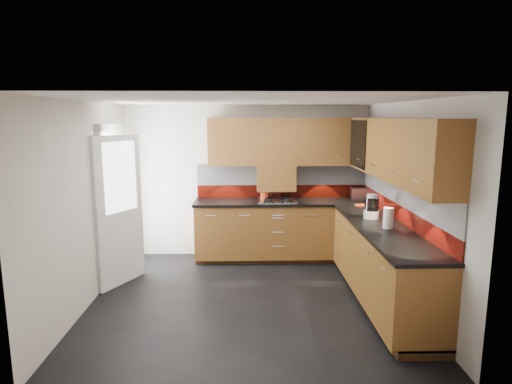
{
  "coord_description": "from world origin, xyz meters",
  "views": [
    {
      "loc": [
        -0.03,
        -4.96,
        2.22
      ],
      "look_at": [
        0.11,
        0.65,
        1.23
      ],
      "focal_mm": 30.0,
      "sensor_mm": 36.0,
      "label": 1
    }
  ],
  "objects_px": {
    "toaster": "(359,194)",
    "gas_hob": "(277,200)",
    "food_processor": "(372,207)",
    "utensil_pot": "(265,193)"
  },
  "relations": [
    {
      "from": "gas_hob",
      "to": "utensil_pot",
      "type": "height_order",
      "value": "utensil_pot"
    },
    {
      "from": "toaster",
      "to": "gas_hob",
      "type": "bearing_deg",
      "value": -174.89
    },
    {
      "from": "gas_hob",
      "to": "utensil_pot",
      "type": "xyz_separation_m",
      "value": [
        -0.18,
        0.14,
        0.09
      ]
    },
    {
      "from": "utensil_pot",
      "to": "toaster",
      "type": "xyz_separation_m",
      "value": [
        1.48,
        -0.03,
        -0.01
      ]
    },
    {
      "from": "toaster",
      "to": "food_processor",
      "type": "distance_m",
      "value": 1.29
    },
    {
      "from": "food_processor",
      "to": "gas_hob",
      "type": "bearing_deg",
      "value": 133.97
    },
    {
      "from": "toaster",
      "to": "utensil_pot",
      "type": "bearing_deg",
      "value": 178.89
    },
    {
      "from": "gas_hob",
      "to": "food_processor",
      "type": "relative_size",
      "value": 1.87
    },
    {
      "from": "gas_hob",
      "to": "food_processor",
      "type": "bearing_deg",
      "value": -46.03
    },
    {
      "from": "utensil_pot",
      "to": "food_processor",
      "type": "bearing_deg",
      "value": -45.1
    }
  ]
}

